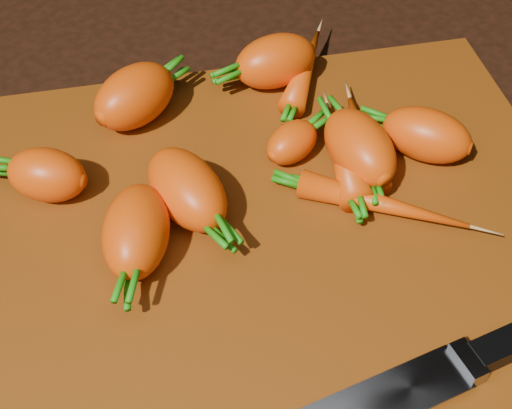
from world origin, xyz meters
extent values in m
cube|color=black|center=(0.00, 0.00, -0.01)|extent=(2.00, 2.00, 0.01)
cube|color=#6C320B|center=(0.00, 0.00, 0.01)|extent=(0.50, 0.40, 0.01)
ellipsoid|color=#EE4704|center=(-0.08, 0.15, 0.04)|extent=(0.09, 0.09, 0.05)
ellipsoid|color=#EE4704|center=(-0.15, 0.07, 0.03)|extent=(0.07, 0.06, 0.04)
ellipsoid|color=#EE4704|center=(-0.05, 0.03, 0.04)|extent=(0.08, 0.10, 0.05)
ellipsoid|color=#EE4704|center=(0.09, 0.05, 0.04)|extent=(0.06, 0.09, 0.05)
ellipsoid|color=#EE4704|center=(0.05, 0.17, 0.04)|extent=(0.08, 0.06, 0.05)
ellipsoid|color=#EE4704|center=(0.04, 0.07, 0.03)|extent=(0.06, 0.06, 0.03)
ellipsoid|color=#EE4704|center=(0.15, 0.05, 0.03)|extent=(0.09, 0.08, 0.04)
ellipsoid|color=#EE4704|center=(0.08, 0.17, 0.02)|extent=(0.07, 0.11, 0.02)
ellipsoid|color=#EE4704|center=(0.10, 0.00, 0.02)|extent=(0.12, 0.09, 0.02)
ellipsoid|color=#EE4704|center=(0.08, 0.05, 0.03)|extent=(0.04, 0.11, 0.03)
ellipsoid|color=#EE4704|center=(-0.09, 0.00, 0.04)|extent=(0.06, 0.09, 0.05)
ellipsoid|color=#EE4704|center=(0.10, 0.06, 0.03)|extent=(0.04, 0.11, 0.03)
cube|color=black|center=(0.07, -0.15, 0.02)|extent=(0.11, 0.04, 0.01)
cylinder|color=#B2B2B7|center=(0.06, -0.15, 0.03)|extent=(0.01, 0.01, 0.00)
camera|label=1|loc=(-0.07, -0.34, 0.43)|focal=50.00mm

